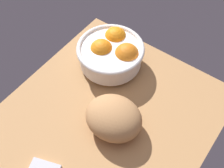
{
  "coord_description": "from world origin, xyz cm",
  "views": [
    {
      "loc": [
        34.33,
        28.71,
        80.02
      ],
      "look_at": [
        -10.42,
        -3.93,
        5.0
      ],
      "focal_mm": 48.5,
      "sensor_mm": 36.0,
      "label": 1
    }
  ],
  "objects": [
    {
      "name": "ground_plane",
      "position": [
        0.0,
        0.0,
        -1.5
      ],
      "size": [
        71.48,
        60.14,
        3.0
      ],
      "primitive_type": "cube",
      "color": "#AF7E4D"
    },
    {
      "name": "fruit_bowl",
      "position": [
        -20.44,
        -11.29,
        5.77
      ],
      "size": [
        22.31,
        22.31,
        10.8
      ],
      "color": "white",
      "rests_on": "ground"
    },
    {
      "name": "bread_loaf",
      "position": [
        -1.01,
        3.55,
        5.0
      ],
      "size": [
        15.63,
        17.72,
        10.0
      ],
      "primitive_type": "ellipsoid",
      "rotation": [
        0.0,
        0.0,
        4.78
      ],
      "color": "#B27E4F",
      "rests_on": "ground"
    }
  ]
}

